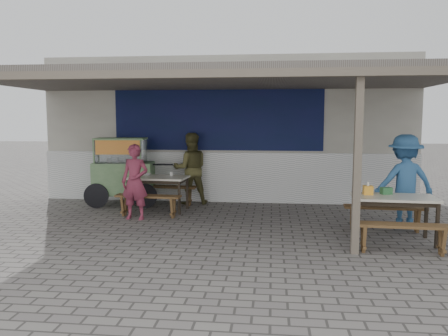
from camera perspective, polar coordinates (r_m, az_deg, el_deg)
ground at (r=7.75m, az=-2.16°, el=-8.52°), size 60.00×60.00×0.00m
back_wall at (r=11.04m, az=0.54°, el=4.98°), size 9.00×1.28×3.50m
warung_roof at (r=8.41m, az=-1.21°, el=11.32°), size 9.00×4.21×2.81m
table_left at (r=9.61m, az=-8.60°, el=-1.59°), size 1.30×0.83×0.75m
bench_left_street at (r=9.07m, az=-9.87°, el=-4.25°), size 1.37×0.37×0.45m
bench_left_wall at (r=10.26m, az=-7.41°, el=-2.97°), size 1.37×0.37×0.45m
table_right at (r=7.62m, az=21.28°, el=-4.05°), size 1.34×0.78×0.75m
bench_right_street at (r=7.04m, az=22.29°, el=-7.71°), size 1.42×0.36×0.45m
bench_right_wall at (r=8.33m, az=20.24°, el=-5.49°), size 1.42×0.36×0.45m
vendor_cart at (r=10.38m, az=-13.07°, el=-0.10°), size 1.92×0.91×1.56m
patron_street_side at (r=8.85m, az=-11.55°, el=-1.78°), size 0.58×0.41×1.51m
patron_wall_side at (r=10.26m, az=-4.39°, el=-0.07°), size 0.96×0.84×1.68m
patron_right_table at (r=8.64m, az=22.49°, el=-1.63°), size 1.19×0.80×1.72m
tissue_box at (r=7.62m, az=18.29°, el=-2.76°), size 0.15×0.15×0.15m
donation_box at (r=7.75m, az=20.43°, el=-2.80°), size 0.20×0.16×0.12m
condiment_jar at (r=9.69m, az=-6.88°, el=-0.77°), size 0.07×0.07×0.08m
condiment_bowl at (r=9.83m, az=-10.05°, el=-0.83°), size 0.20×0.20×0.05m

